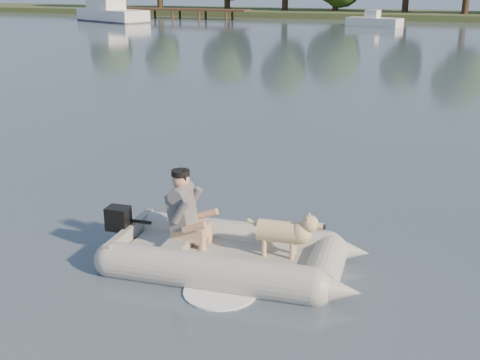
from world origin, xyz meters
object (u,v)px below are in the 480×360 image
at_px(dinghy, 231,226).
at_px(cabin_cruiser, 112,9).
at_px(motorboat, 375,15).
at_px(dog, 279,235).
at_px(dock, 168,13).
at_px(man, 183,207).

relative_size(dinghy, cabin_cruiser, 0.55).
bearing_deg(dinghy, motorboat, 91.73).
xyz_separation_m(cabin_cruiser, motorboat, (25.26, 2.17, -0.20)).
distance_m(dog, cabin_cruiser, 55.13).
bearing_deg(dock, dog, -62.00).
bearing_deg(motorboat, dinghy, -67.85).
distance_m(dog, motorboat, 48.29).
height_order(dinghy, man, man).
relative_size(dock, motorboat, 3.65).
bearing_deg(dog, dinghy, -175.43).
distance_m(man, cabin_cruiser, 54.41).
distance_m(dock, motorboat, 22.66).
distance_m(dock, man, 58.38).
height_order(dock, cabin_cruiser, cabin_cruiser).
bearing_deg(man, dock, 112.85).
height_order(dock, motorboat, motorboat).
distance_m(dinghy, man, 0.78).
height_order(dog, motorboat, motorboat).
xyz_separation_m(dock, motorboat, (22.29, -4.07, 0.43)).
xyz_separation_m(dinghy, man, (-0.76, 0.01, 0.20)).
bearing_deg(dock, man, -63.31).
xyz_separation_m(dinghy, dog, (0.69, 0.10, -0.08)).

